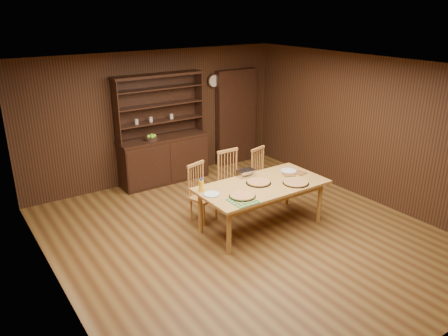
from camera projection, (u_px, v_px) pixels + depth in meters
floor at (245, 235)px, 6.87m from camera, size 6.00×6.00×0.00m
room_shell at (247, 139)px, 6.31m from camera, size 6.00×6.00×6.00m
china_hutch at (163, 153)px, 8.79m from camera, size 1.84×0.52×2.17m
doorway at (236, 117)px, 9.74m from camera, size 1.00×0.18×2.10m
wall_clock at (214, 81)px, 9.20m from camera, size 0.30×0.05×0.30m
dining_table at (262, 189)px, 6.90m from camera, size 2.07×1.03×0.75m
chair_left at (200, 190)px, 7.23m from camera, size 0.49×0.48×0.98m
chair_center at (231, 178)px, 7.60m from camera, size 0.44×0.42×1.07m
chair_right at (261, 172)px, 8.02m from camera, size 0.49×0.47×0.97m
pizza_left at (242, 195)px, 6.43m from camera, size 0.40×0.40×0.04m
pizza_right at (296, 182)px, 6.91m from camera, size 0.42×0.42×0.04m
pizza_center at (259, 182)px, 6.91m from camera, size 0.40×0.40×0.04m
cooling_rack at (243, 201)px, 6.28m from camera, size 0.43×0.43×0.02m
plate_left at (212, 194)px, 6.50m from camera, size 0.26×0.26×0.02m
plate_right at (288, 171)px, 7.41m from camera, size 0.28×0.28×0.02m
foil_dish at (246, 173)px, 7.19m from camera, size 0.29×0.22×0.11m
juice_bottle at (201, 186)px, 6.59m from camera, size 0.07×0.07×0.21m
pot_holder_a at (300, 173)px, 7.32m from camera, size 0.22×0.22×0.01m
pot_holder_b at (289, 174)px, 7.26m from camera, size 0.25×0.25×0.01m
fruit_bowl at (151, 138)px, 8.46m from camera, size 0.27×0.27×0.12m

